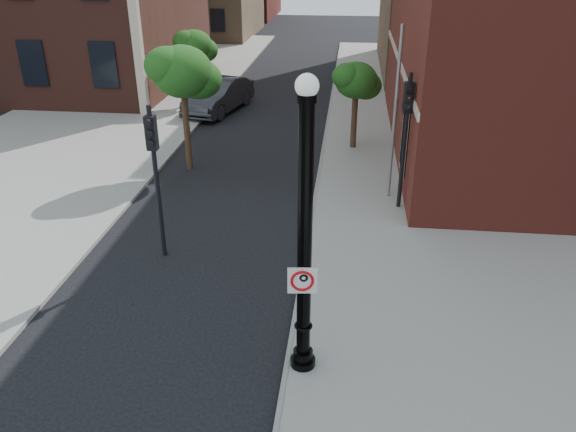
# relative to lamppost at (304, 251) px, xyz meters

# --- Properties ---
(ground) EXTENTS (120.00, 120.00, 0.00)m
(ground) POSITION_rel_lamppost_xyz_m (-2.38, 0.40, -2.77)
(ground) COLOR black
(ground) RESTS_ON ground
(sidewalk_right) EXTENTS (8.00, 60.00, 0.12)m
(sidewalk_right) POSITION_rel_lamppost_xyz_m (3.62, 10.40, -2.71)
(sidewalk_right) COLOR gray
(sidewalk_right) RESTS_ON ground
(sidewalk_left) EXTENTS (10.00, 50.00, 0.12)m
(sidewalk_left) POSITION_rel_lamppost_xyz_m (-11.38, 18.40, -2.71)
(sidewalk_left) COLOR gray
(sidewalk_left) RESTS_ON ground
(curb_edge) EXTENTS (0.10, 60.00, 0.14)m
(curb_edge) POSITION_rel_lamppost_xyz_m (-0.33, 10.40, -2.70)
(curb_edge) COLOR gray
(curb_edge) RESTS_ON ground
(lamppost) EXTENTS (0.51, 0.51, 6.00)m
(lamppost) POSITION_rel_lamppost_xyz_m (0.00, 0.00, 0.00)
(lamppost) COLOR black
(lamppost) RESTS_ON ground
(no_parking_sign) EXTENTS (0.55, 0.11, 0.55)m
(no_parking_sign) POSITION_rel_lamppost_xyz_m (-0.02, -0.15, -0.53)
(no_parking_sign) COLOR white
(no_parking_sign) RESTS_ON ground
(parked_car) EXTENTS (2.93, 5.33, 1.67)m
(parked_car) POSITION_rel_lamppost_xyz_m (-5.92, 18.68, -1.94)
(parked_car) COLOR #2C2C30
(parked_car) RESTS_ON ground
(traffic_signal_left) EXTENTS (0.27, 0.35, 4.24)m
(traffic_signal_left) POSITION_rel_lamppost_xyz_m (-4.23, 4.18, 0.09)
(traffic_signal_left) COLOR black
(traffic_signal_left) RESTS_ON ground
(traffic_signal_right) EXTENTS (0.32, 0.38, 4.42)m
(traffic_signal_right) POSITION_rel_lamppost_xyz_m (2.42, 7.88, 0.21)
(traffic_signal_right) COLOR black
(traffic_signal_right) RESTS_ON ground
(utility_pole) EXTENTS (0.11, 0.11, 5.67)m
(utility_pole) POSITION_rel_lamppost_xyz_m (2.13, 8.71, 0.06)
(utility_pole) COLOR #999999
(utility_pole) RESTS_ON ground
(street_tree_a) EXTENTS (2.56, 2.32, 4.62)m
(street_tree_a) POSITION_rel_lamppost_xyz_m (-5.26, 10.73, 0.87)
(street_tree_a) COLOR #331D14
(street_tree_a) RESTS_ON ground
(street_tree_b) EXTENTS (2.15, 1.94, 3.87)m
(street_tree_b) POSITION_rel_lamppost_xyz_m (-7.27, 19.79, 0.27)
(street_tree_b) COLOR #331D14
(street_tree_b) RESTS_ON ground
(street_tree_c) EXTENTS (2.01, 1.81, 3.61)m
(street_tree_c) POSITION_rel_lamppost_xyz_m (0.93, 13.64, 0.06)
(street_tree_c) COLOR #331D14
(street_tree_c) RESTS_ON ground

